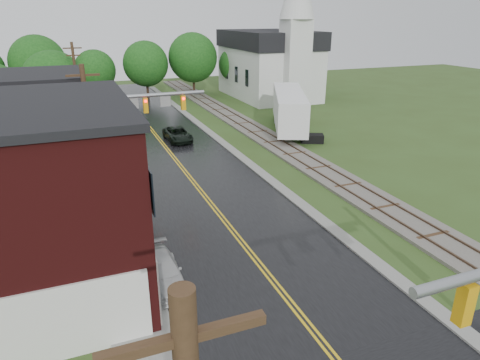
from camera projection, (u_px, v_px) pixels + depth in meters
main_road at (177, 162)px, 35.78m from camera, size 10.00×90.00×0.02m
curb_right at (219, 140)px, 41.97m from camera, size 0.80×70.00×0.12m
sidewalk_left at (106, 194)px, 29.32m from camera, size 2.40×50.00×0.12m
yellow_house at (21, 153)px, 27.39m from camera, size 8.00×7.00×6.40m
darkred_building at (45, 133)px, 35.90m from camera, size 7.00×6.00×4.40m
church at (272, 57)px, 61.11m from camera, size 10.40×18.40×20.00m
railroad at (262, 135)px, 43.50m from camera, size 3.20×80.00×0.30m
traffic_signal_far at (136, 114)px, 30.19m from camera, size 7.34×0.43×7.20m
utility_pole_b at (91, 140)px, 24.81m from camera, size 1.80×0.28×9.00m
utility_pole_c at (77, 85)px, 43.89m from camera, size 1.80×0.28×9.00m
tree_left_e at (56, 83)px, 44.80m from camera, size 6.40×6.40×8.16m
suv_dark at (178, 134)px, 41.49m from camera, size 2.25×4.69×1.29m
pickup_white at (161, 272)px, 19.39m from camera, size 1.76×4.23×1.22m
semi_trailer at (289, 108)px, 44.57m from camera, size 7.92×13.17×4.08m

